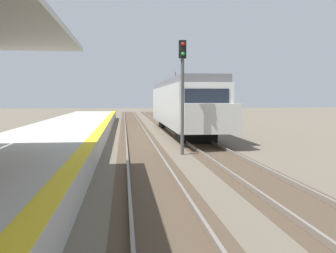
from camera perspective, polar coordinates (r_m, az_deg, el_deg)
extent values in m
cube|color=#B7B5AD|center=(13.19, -21.90, -5.60)|extent=(5.00, 80.00, 0.90)
cube|color=yellow|center=(12.71, -12.12, -3.69)|extent=(0.50, 80.00, 0.01)
cube|color=#4C3D2D|center=(16.75, -3.31, -4.86)|extent=(2.34, 120.00, 0.01)
cube|color=slate|center=(16.72, -5.78, -4.62)|extent=(0.08, 120.00, 0.15)
cube|color=slate|center=(16.79, -0.85, -4.56)|extent=(0.08, 120.00, 0.15)
cube|color=#4C3D2D|center=(17.26, 8.07, -4.63)|extent=(2.34, 120.00, 0.01)
cube|color=slate|center=(17.08, 5.73, -4.43)|extent=(0.08, 120.00, 0.15)
cube|color=slate|center=(17.44, 10.38, -4.30)|extent=(0.08, 120.00, 0.15)
cube|color=silver|center=(29.67, 1.95, 3.03)|extent=(2.90, 18.00, 2.70)
cube|color=slate|center=(29.68, 1.96, 6.06)|extent=(2.67, 18.00, 0.44)
cube|color=black|center=(20.78, 5.53, 3.70)|extent=(2.32, 0.06, 1.21)
cube|color=silver|center=(20.04, 5.97, 1.17)|extent=(2.78, 1.60, 1.49)
cube|color=black|center=(29.91, 4.73, 3.80)|extent=(0.04, 15.84, 0.86)
cylinder|color=#333333|center=(33.27, 1.07, 7.00)|extent=(0.06, 0.06, 0.90)
cube|color=black|center=(23.99, 3.95, -1.31)|extent=(2.17, 2.20, 0.72)
cube|color=black|center=(35.53, 0.59, 0.44)|extent=(2.17, 2.20, 0.72)
cylinder|color=#4C4C4C|center=(18.35, 2.04, 2.81)|extent=(0.16, 0.16, 4.40)
cube|color=black|center=(18.48, 2.06, 10.90)|extent=(0.32, 0.24, 0.80)
sphere|color=red|center=(18.37, 2.13, 11.63)|extent=(0.16, 0.16, 0.16)
sphere|color=green|center=(18.31, 2.13, 10.27)|extent=(0.16, 0.16, 0.16)
cube|color=maroon|center=(67.63, 4.32, 3.70)|extent=(6.00, 4.80, 4.40)
pyramid|color=maroon|center=(67.69, 4.34, 6.41)|extent=(6.60, 5.28, 2.00)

